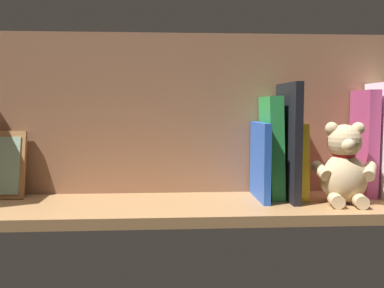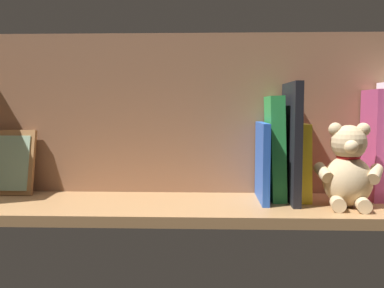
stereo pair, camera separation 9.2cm
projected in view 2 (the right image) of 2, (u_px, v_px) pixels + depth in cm
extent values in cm
cube|color=#A87A4C|center=(192.00, 207.00, 93.25)|extent=(113.57, 26.20, 2.20)
cube|color=#936446|center=(194.00, 114.00, 102.30)|extent=(113.57, 1.50, 37.47)
cube|color=#B23F72|center=(373.00, 145.00, 95.24)|extent=(2.63, 10.12, 24.15)
ellipsoid|color=#D1B284|center=(348.00, 181.00, 88.63)|extent=(11.24, 10.37, 10.46)
sphere|color=#D1B284|center=(349.00, 143.00, 87.93)|extent=(7.19, 7.19, 7.19)
sphere|color=#D1B284|center=(363.00, 130.00, 87.17)|extent=(2.78, 2.78, 2.78)
sphere|color=#D1B284|center=(335.00, 129.00, 88.22)|extent=(2.78, 2.78, 2.78)
sphere|color=beige|center=(351.00, 147.00, 85.00)|extent=(2.78, 2.78, 2.78)
cylinder|color=#D1B284|center=(375.00, 174.00, 86.22)|extent=(4.65, 5.68, 3.87)
cylinder|color=#D1B284|center=(323.00, 173.00, 88.17)|extent=(3.37, 5.51, 3.87)
cylinder|color=#D1B284|center=(363.00, 205.00, 84.17)|extent=(3.37, 4.32, 2.78)
cylinder|color=#D1B284|center=(338.00, 204.00, 85.09)|extent=(3.37, 4.32, 2.78)
torus|color=red|center=(348.00, 157.00, 88.18)|extent=(5.48, 5.48, 0.82)
cube|color=yellow|center=(301.00, 161.00, 95.51)|extent=(2.66, 11.40, 16.82)
cube|color=black|center=(291.00, 142.00, 93.09)|extent=(1.65, 15.69, 25.59)
cube|color=green|center=(275.00, 148.00, 95.54)|extent=(3.88, 11.24, 22.85)
cube|color=blue|center=(262.00, 162.00, 94.12)|extent=(1.48, 14.82, 17.00)
cube|color=#9E6B3D|center=(9.00, 163.00, 100.93)|extent=(12.04, 5.20, 15.15)
cube|color=#8CAD8C|center=(7.00, 163.00, 100.21)|extent=(10.11, 3.74, 12.56)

